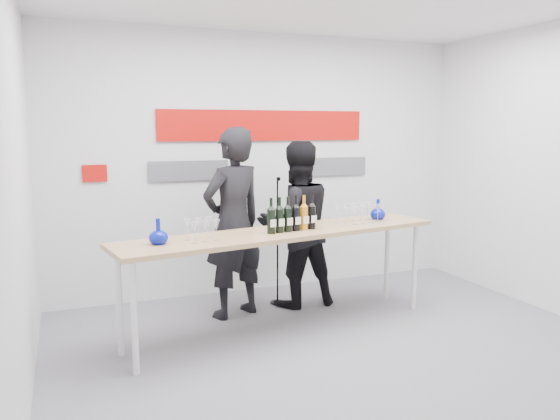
{
  "coord_description": "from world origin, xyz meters",
  "views": [
    {
      "loc": [
        -2.2,
        -4.05,
        1.92
      ],
      "look_at": [
        -0.31,
        0.71,
        1.15
      ],
      "focal_mm": 35.0,
      "sensor_mm": 36.0,
      "label": 1
    }
  ],
  "objects_px": {
    "presenter_left": "(233,223)",
    "presenter_right": "(296,224)",
    "tasting_table": "(284,238)",
    "mic_stand": "(278,266)"
  },
  "relations": [
    {
      "from": "presenter_left",
      "to": "presenter_right",
      "type": "distance_m",
      "value": 0.74
    },
    {
      "from": "tasting_table",
      "to": "mic_stand",
      "type": "xyz_separation_m",
      "value": [
        0.23,
        0.75,
        -0.46
      ]
    },
    {
      "from": "tasting_table",
      "to": "presenter_right",
      "type": "height_order",
      "value": "presenter_right"
    },
    {
      "from": "presenter_left",
      "to": "mic_stand",
      "type": "xyz_separation_m",
      "value": [
        0.56,
        0.18,
        -0.54
      ]
    },
    {
      "from": "presenter_left",
      "to": "presenter_right",
      "type": "xyz_separation_m",
      "value": [
        0.73,
        0.09,
        -0.07
      ]
    },
    {
      "from": "presenter_left",
      "to": "mic_stand",
      "type": "relative_size",
      "value": 1.37
    },
    {
      "from": "tasting_table",
      "to": "presenter_left",
      "type": "distance_m",
      "value": 0.66
    },
    {
      "from": "presenter_right",
      "to": "presenter_left",
      "type": "bearing_deg",
      "value": 6.17
    },
    {
      "from": "tasting_table",
      "to": "mic_stand",
      "type": "height_order",
      "value": "mic_stand"
    },
    {
      "from": "tasting_table",
      "to": "presenter_right",
      "type": "distance_m",
      "value": 0.77
    }
  ]
}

